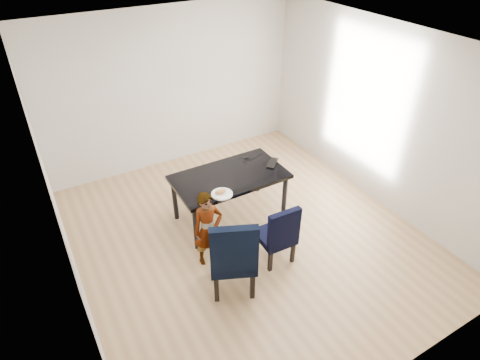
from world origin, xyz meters
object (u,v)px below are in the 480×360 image
chair_right (275,232)px  plate (222,194)px  dining_table (230,197)px  child (208,229)px  chair_left (232,252)px  laptop (270,162)px

chair_right → plate: (-0.40, 0.69, 0.31)m
dining_table → chair_right: bearing=-84.6°
dining_table → plate: (-0.30, -0.35, 0.38)m
child → plate: size_ratio=3.75×
dining_table → chair_left: 1.34m
chair_right → plate: size_ratio=3.16×
plate → chair_right: bearing=-59.8°
chair_left → laptop: chair_left is taller
plate → laptop: (0.98, 0.34, 0.00)m
child → plate: (0.37, 0.31, 0.22)m
child → laptop: bearing=30.5°
child → chair_right: bearing=-21.8°
dining_table → chair_right: chair_right is taller
plate → laptop: bearing=19.3°
dining_table → chair_right: 1.05m
chair_left → laptop: 1.75m
child → laptop: (1.35, 0.65, 0.22)m
dining_table → plate: 0.60m
plate → laptop: 1.04m
chair_left → child: 0.53m
child → plate: bearing=44.8°
chair_left → chair_right: 0.73m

